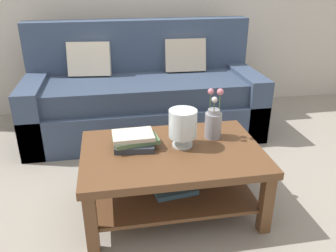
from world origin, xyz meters
TOP-DOWN VIEW (x-y plane):
  - ground_plane at (0.00, 0.00)m, footprint 10.00×10.00m
  - couch at (-0.13, 0.91)m, footprint 2.22×0.90m
  - coffee_table at (-0.09, -0.40)m, footprint 1.15×0.77m
  - book_stack_main at (-0.32, -0.33)m, footprint 0.30×0.22m
  - glass_hurricane_vase at (-0.01, -0.35)m, footprint 0.18×0.18m
  - flower_pitcher at (0.22, -0.27)m, footprint 0.12×0.12m

SIDE VIEW (x-z plane):
  - ground_plane at x=0.00m, z-range 0.00..0.00m
  - coffee_table at x=-0.09m, z-range 0.10..0.55m
  - couch at x=-0.13m, z-range -0.17..0.89m
  - book_stack_main at x=-0.32m, z-range 0.45..0.54m
  - flower_pitcher at x=0.22m, z-range 0.39..0.74m
  - glass_hurricane_vase at x=-0.01m, z-range 0.47..0.72m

